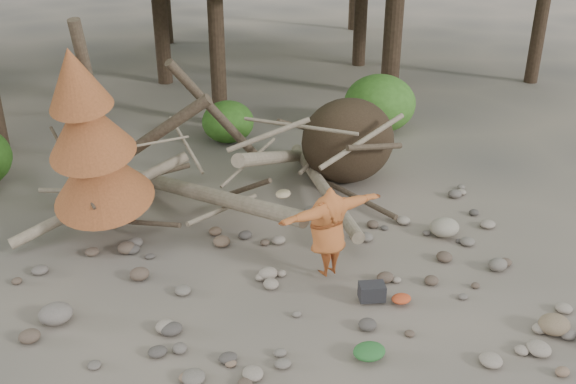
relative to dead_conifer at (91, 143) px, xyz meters
name	(u,v)px	position (x,y,z in m)	size (l,w,h in m)	color
ground	(325,303)	(3.12, -3.37, -2.11)	(120.00, 120.00, 0.00)	#514C44
deadfall_pile	(326,147)	(5.13, 0.87, -1.16)	(8.55, 5.24, 3.30)	#332619
dead_conifer	(91,143)	(0.00, 0.00, 0.00)	(2.06, 2.16, 4.35)	#4C3F30
bush_mid	(228,122)	(3.92, 4.43, -1.55)	(1.40, 1.40, 1.12)	#34681E
bush_right	(380,103)	(8.12, 3.63, -1.31)	(2.00, 2.00, 1.60)	#407C26
frisbee_thrower	(328,231)	(3.49, -2.65, -1.19)	(2.13, 0.88, 1.81)	#AE5727
backpack	(372,295)	(3.84, -3.64, -1.97)	(0.43, 0.29, 0.29)	black
cloth_green	(369,354)	(3.10, -4.90, -2.02)	(0.49, 0.41, 0.18)	#245C27
cloth_orange	(401,301)	(4.26, -3.90, -2.05)	(0.34, 0.28, 0.12)	#B3401E
boulder_front_right	(554,324)	(6.06, -5.44, -1.96)	(0.50, 0.45, 0.30)	#78644B
boulder_mid_right	(444,227)	(6.29, -2.21, -1.93)	(0.60, 0.54, 0.36)	gray
boulder_mid_left	(56,314)	(-1.07, -2.21, -1.95)	(0.53, 0.48, 0.32)	#6A6259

